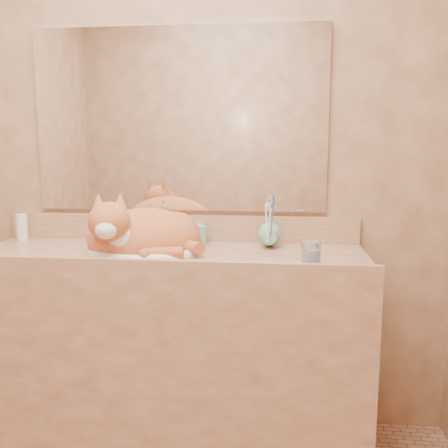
# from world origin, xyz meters

# --- Properties ---
(wall_back) EXTENTS (2.40, 0.02, 2.50)m
(wall_back) POSITION_xyz_m (0.00, 1.00, 1.25)
(wall_back) COLOR brown
(wall_back) RESTS_ON ground
(vanity_counter) EXTENTS (1.60, 0.55, 0.85)m
(vanity_counter) POSITION_xyz_m (0.00, 0.72, 0.42)
(vanity_counter) COLOR brown
(vanity_counter) RESTS_ON floor
(mirror) EXTENTS (1.30, 0.02, 0.80)m
(mirror) POSITION_xyz_m (0.00, 0.99, 1.39)
(mirror) COLOR white
(mirror) RESTS_ON wall_back
(sink_basin) EXTENTS (0.49, 0.43, 0.14)m
(sink_basin) POSITION_xyz_m (-0.09, 0.70, 0.92)
(sink_basin) COLOR white
(sink_basin) RESTS_ON vanity_counter
(faucet) EXTENTS (0.05, 0.12, 0.16)m
(faucet) POSITION_xyz_m (-0.09, 0.88, 0.93)
(faucet) COLOR white
(faucet) RESTS_ON vanity_counter
(cat) EXTENTS (0.55, 0.50, 0.25)m
(cat) POSITION_xyz_m (-0.11, 0.71, 0.93)
(cat) COLOR #B05028
(cat) RESTS_ON sink_basin
(soap_dispenser) EXTENTS (0.11, 0.11, 0.19)m
(soap_dispenser) POSITION_xyz_m (0.09, 0.87, 0.94)
(soap_dispenser) COLOR #71B49B
(soap_dispenser) RESTS_ON vanity_counter
(toothbrush_cup) EXTENTS (0.10, 0.10, 0.09)m
(toothbrush_cup) POSITION_xyz_m (0.41, 0.82, 0.90)
(toothbrush_cup) COLOR #71B49B
(toothbrush_cup) RESTS_ON vanity_counter
(toothbrushes) EXTENTS (0.03, 0.03, 0.20)m
(toothbrushes) POSITION_xyz_m (0.41, 0.82, 0.97)
(toothbrushes) COLOR white
(toothbrushes) RESTS_ON toothbrush_cup
(saucer) EXTENTS (0.11, 0.11, 0.01)m
(saucer) POSITION_xyz_m (0.56, 0.54, 0.85)
(saucer) COLOR white
(saucer) RESTS_ON vanity_counter
(water_glass) EXTENTS (0.07, 0.07, 0.08)m
(water_glass) POSITION_xyz_m (0.56, 0.54, 0.90)
(water_glass) COLOR white
(water_glass) RESTS_ON saucer
(lotion_bottle) EXTENTS (0.05, 0.05, 0.12)m
(lotion_bottle) POSITION_xyz_m (-0.72, 0.91, 0.91)
(lotion_bottle) COLOR white
(lotion_bottle) RESTS_ON vanity_counter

